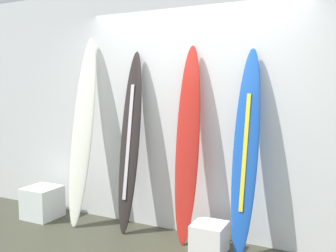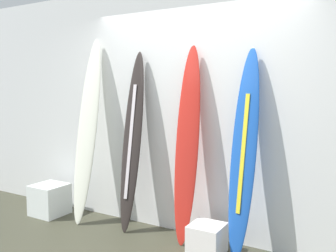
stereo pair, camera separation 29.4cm
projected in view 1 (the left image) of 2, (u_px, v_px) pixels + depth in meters
name	position (u px, v px, depth m)	size (l,w,h in m)	color
wall_back	(194.00, 109.00, 4.17)	(7.20, 0.20, 2.80)	silver
surfboard_ivory	(82.00, 131.00, 4.45)	(0.29, 0.47, 2.24)	silver
surfboard_charcoal	(130.00, 143.00, 4.22)	(0.26, 0.39, 2.05)	#292322
surfboard_crimson	(187.00, 146.00, 3.91)	(0.28, 0.35, 2.09)	red
surfboard_cobalt	(245.00, 154.00, 3.62)	(0.27, 0.40, 2.03)	#1B4FB0
display_block_left	(209.00, 238.00, 3.72)	(0.33, 0.33, 0.29)	white
display_block_center	(42.00, 202.00, 4.71)	(0.40, 0.40, 0.39)	white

